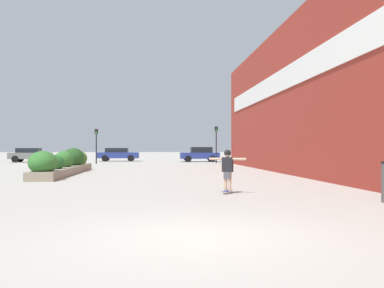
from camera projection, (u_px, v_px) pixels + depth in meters
name	position (u px, v px, depth m)	size (l,w,h in m)	color
ground_plane	(198.00, 236.00, 6.86)	(300.00, 300.00, 0.00)	#ADA89E
building_wall_right	(306.00, 92.00, 20.95)	(0.67, 37.52, 8.36)	maroon
planter_box	(65.00, 164.00, 23.35)	(1.30, 10.98, 1.43)	gray
skateboard	(228.00, 191.00, 13.30)	(0.41, 0.61, 0.09)	navy
skateboarder	(228.00, 166.00, 13.30)	(1.10, 0.60, 1.28)	tan
car_leftmost	(200.00, 154.00, 44.52)	(4.02, 2.02, 1.53)	navy
car_center_left	(299.00, 154.00, 45.61)	(4.24, 2.00, 1.57)	silver
car_center_right	(30.00, 155.00, 43.14)	(4.01, 1.86, 1.43)	slate
car_rightmost	(118.00, 154.00, 46.40)	(4.38, 1.93, 1.44)	navy
traffic_light_left	(96.00, 140.00, 38.71)	(0.28, 0.30, 3.16)	black
traffic_light_right	(216.00, 138.00, 40.25)	(0.28, 0.30, 3.47)	black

